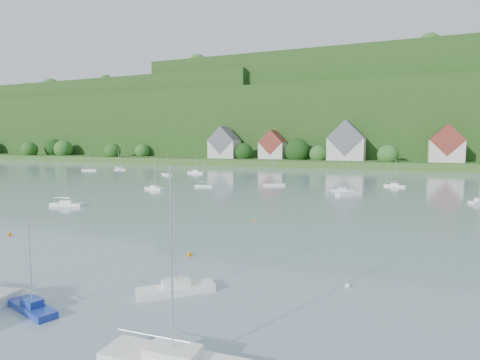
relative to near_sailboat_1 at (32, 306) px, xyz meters
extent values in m
cube|color=#2A551F|center=(-5.59, 177.84, 1.11)|extent=(600.00, 60.00, 3.00)
cube|color=#1B3A12|center=(-5.59, 252.84, 19.61)|extent=(620.00, 160.00, 40.00)
cube|color=#1B3A12|center=(-155.59, 237.84, 23.61)|extent=(200.00, 120.00, 52.00)
cube|color=#1B3A12|center=(4.41, 247.84, 27.61)|extent=(240.00, 130.00, 60.00)
sphere|color=#2A5F23|center=(-167.81, 164.85, 6.25)|extent=(11.19, 11.19, 11.19)
sphere|color=#2A5F23|center=(-113.67, 169.32, 5.41)|extent=(8.61, 8.61, 8.61)
sphere|color=#194615|center=(-125.35, 158.31, 5.55)|extent=(9.03, 9.03, 9.03)
sphere|color=#2A5F23|center=(-12.38, 161.72, 5.27)|extent=(8.19, 8.19, 8.19)
sphere|color=#2A5F23|center=(-57.55, 163.91, 4.72)|extent=(6.49, 6.49, 6.49)
sphere|color=#2A5F23|center=(41.26, 169.92, 6.57)|extent=(12.16, 12.16, 12.16)
sphere|color=#2A5F23|center=(17.40, 157.77, 5.45)|extent=(8.73, 8.73, 8.73)
sphere|color=black|center=(-49.46, 163.70, 5.64)|extent=(9.32, 9.32, 9.32)
sphere|color=black|center=(-176.04, 171.18, 5.70)|extent=(9.50, 9.50, 9.50)
sphere|color=black|center=(-180.21, 169.71, 6.48)|extent=(11.91, 11.91, 11.91)
sphere|color=#194615|center=(-187.61, 157.65, 5.83)|extent=(9.91, 9.91, 9.91)
sphere|color=black|center=(-22.59, 164.20, 6.49)|extent=(11.92, 11.92, 11.92)
sphere|color=#2A5F23|center=(-125.30, 206.38, 51.45)|extent=(10.52, 10.52, 10.52)
sphere|color=#2A5F23|center=(-228.60, 214.19, 52.02)|extent=(13.75, 13.75, 13.75)
sphere|color=#194615|center=(-89.86, 240.98, 51.41)|extent=(10.29, 10.29, 10.29)
sphere|color=black|center=(-195.95, 235.85, 51.42)|extent=(10.31, 10.31, 10.31)
sphere|color=black|center=(-180.77, 211.19, 51.04)|extent=(8.14, 8.14, 8.14)
sphere|color=#2A5F23|center=(-183.15, 240.43, 50.86)|extent=(7.15, 7.15, 7.15)
sphere|color=black|center=(-249.27, 235.87, 51.65)|extent=(11.66, 11.66, 11.66)
sphere|color=black|center=(-73.75, 229.22, 50.87)|extent=(7.18, 7.18, 7.18)
sphere|color=#2A5F23|center=(-163.56, 199.53, 51.17)|extent=(8.89, 8.89, 8.89)
sphere|color=#194615|center=(-240.10, 202.84, 50.97)|extent=(7.77, 7.77, 7.77)
sphere|color=black|center=(-198.90, 231.79, 51.36)|extent=(9.97, 9.97, 9.97)
sphere|color=#194615|center=(33.91, 232.87, 59.86)|extent=(12.83, 12.83, 12.83)
sphere|color=#2A5F23|center=(-45.51, 220.02, 59.04)|extent=(8.18, 8.18, 8.18)
sphere|color=#194615|center=(-4.48, 257.49, 59.84)|extent=(12.73, 12.73, 12.73)
sphere|color=#194615|center=(55.13, 252.73, 60.18)|extent=(14.65, 14.65, 14.65)
sphere|color=#2A5F23|center=(33.67, 209.13, 59.70)|extent=(11.95, 11.95, 11.95)
sphere|color=#2A5F23|center=(-52.73, 252.13, 58.85)|extent=(7.07, 7.07, 7.07)
sphere|color=black|center=(-9.06, 221.15, 59.05)|extent=(8.21, 8.21, 8.21)
sphere|color=#2A5F23|center=(-28.41, 244.94, 59.75)|extent=(12.24, 12.24, 12.24)
sphere|color=#2A5F23|center=(-101.09, 213.74, 60.00)|extent=(13.65, 13.65, 13.65)
sphere|color=#194615|center=(-45.56, 239.98, 41.71)|extent=(12.01, 12.01, 12.01)
sphere|color=black|center=(-9.29, 250.05, 42.36)|extent=(15.72, 15.72, 15.72)
sphere|color=#194615|center=(5.30, 245.76, 41.46)|extent=(10.54, 10.54, 10.54)
sphere|color=#194615|center=(-198.89, 276.46, 41.04)|extent=(8.18, 8.18, 8.18)
sphere|color=black|center=(-181.50, 267.43, 41.14)|extent=(8.74, 8.74, 8.74)
sphere|color=black|center=(-197.35, 246.35, 42.30)|extent=(15.38, 15.38, 15.38)
cube|color=silver|center=(-60.59, 164.84, 7.11)|extent=(14.00, 10.00, 9.00)
cube|color=slate|center=(-60.59, 164.84, 11.61)|extent=(14.00, 10.40, 14.00)
cube|color=silver|center=(-35.59, 166.84, 6.61)|extent=(12.00, 9.00, 8.00)
cube|color=maroon|center=(-35.59, 166.84, 10.61)|extent=(12.00, 9.36, 12.00)
cube|color=silver|center=(-0.59, 165.84, 7.61)|extent=(16.00, 11.00, 10.00)
cube|color=slate|center=(-0.59, 165.84, 12.61)|extent=(16.00, 11.44, 16.00)
cube|color=silver|center=(39.41, 163.84, 7.11)|extent=(13.00, 10.00, 9.00)
cube|color=maroon|center=(39.41, 163.84, 11.61)|extent=(13.00, 10.40, 13.00)
cube|color=#1D349A|center=(0.00, 0.00, -0.15)|extent=(4.86, 2.62, 0.47)
cube|color=#1D349A|center=(0.00, 0.00, 0.33)|extent=(1.83, 1.36, 0.50)
cylinder|color=silver|center=(0.00, 0.00, 3.00)|extent=(0.10, 0.10, 5.85)
cylinder|color=silver|center=(-0.67, 0.20, 0.98)|extent=(2.48, 0.83, 0.08)
cube|color=white|center=(7.32, 6.53, -0.09)|extent=(5.38, 5.25, 0.59)
cube|color=white|center=(7.32, 6.53, 0.45)|extent=(2.28, 2.25, 0.50)
cylinder|color=silver|center=(7.32, 6.53, 3.87)|extent=(0.10, 0.10, 7.34)
cylinder|color=silver|center=(6.69, 5.92, 1.10)|extent=(2.39, 2.29, 0.08)
cube|color=white|center=(12.62, -2.42, 0.63)|extent=(2.76, 1.63, 0.50)
cylinder|color=silver|center=(12.62, -2.42, 5.19)|extent=(0.10, 0.10, 9.62)
cylinder|color=silver|center=(11.47, -2.47, 1.28)|extent=(4.23, 0.27, 0.08)
cube|color=white|center=(-32.20, 34.53, -0.09)|extent=(6.15, 2.98, 0.59)
cube|color=white|center=(-32.20, 34.53, 0.46)|extent=(2.29, 1.61, 0.50)
cylinder|color=silver|center=(-32.20, 34.53, 3.91)|extent=(0.10, 0.10, 7.41)
cylinder|color=silver|center=(-33.06, 34.32, 1.11)|extent=(3.19, 0.83, 0.08)
sphere|color=silver|center=(19.29, 12.83, -0.39)|extent=(0.45, 0.45, 0.45)
sphere|color=orange|center=(3.28, 15.68, -0.39)|extent=(0.50, 0.50, 0.50)
sphere|color=orange|center=(3.54, 34.51, -0.39)|extent=(0.38, 0.38, 0.38)
sphere|color=orange|center=(-21.45, 14.89, -0.39)|extent=(0.49, 0.49, 0.49)
cube|color=white|center=(12.53, 68.58, -0.09)|extent=(5.21, 5.52, 0.59)
cylinder|color=silver|center=(12.53, 68.58, 3.91)|extent=(0.10, 0.10, 7.42)
cylinder|color=silver|center=(11.94, 67.92, 1.11)|extent=(2.24, 2.48, 0.08)
cube|color=white|center=(-45.34, 106.91, -0.06)|extent=(6.63, 2.61, 0.65)
cube|color=white|center=(-45.34, 106.91, 0.51)|extent=(2.40, 1.54, 0.50)
cylinder|color=silver|center=(-45.34, 106.91, 4.29)|extent=(0.10, 0.10, 8.06)
cylinder|color=silver|center=(-46.30, 107.03, 1.16)|extent=(3.53, 0.53, 0.08)
cube|color=white|center=(-81.48, 110.28, -0.15)|extent=(4.88, 3.06, 0.47)
cylinder|color=silver|center=(-81.48, 110.28, 3.04)|extent=(0.10, 0.10, 5.92)
cylinder|color=silver|center=(-82.14, 110.01, 0.99)|extent=(2.43, 1.09, 0.08)
cube|color=white|center=(36.61, 66.39, -0.15)|extent=(4.12, 4.36, 0.47)
cube|color=white|center=(36.61, 66.39, 0.33)|extent=(1.78, 1.83, 0.50)
cylinder|color=silver|center=(36.61, 66.39, 3.01)|extent=(0.10, 0.10, 5.86)
cylinder|color=silver|center=(36.14, 65.87, 0.98)|extent=(1.79, 1.97, 0.08)
cube|color=white|center=(-23.49, 70.70, -0.15)|extent=(4.80, 2.07, 0.46)
cylinder|color=silver|center=(-23.49, 70.70, 2.98)|extent=(0.10, 0.10, 5.81)
cylinder|color=silver|center=(-24.18, 70.58, 0.98)|extent=(2.53, 0.51, 0.08)
cube|color=white|center=(-7.66, 79.49, -0.11)|extent=(5.63, 4.10, 0.56)
cylinder|color=silver|center=(-7.66, 79.49, 3.66)|extent=(0.10, 0.10, 6.98)
cylinder|color=silver|center=(-8.39, 79.08, 1.07)|extent=(2.72, 1.57, 0.08)
cube|color=white|center=(10.48, 73.90, -0.13)|extent=(5.31, 3.06, 0.51)
cube|color=white|center=(10.48, 73.90, 0.38)|extent=(2.03, 1.54, 0.50)
cylinder|color=silver|center=(10.48, 73.90, 3.33)|extent=(0.10, 0.10, 6.41)
cylinder|color=silver|center=(9.75, 73.64, 1.03)|extent=(2.68, 1.01, 0.08)
cube|color=white|center=(-90.69, 103.28, -0.09)|extent=(6.14, 3.46, 0.59)
cylinder|color=silver|center=(-90.69, 103.28, 3.91)|extent=(0.10, 0.10, 7.40)
cylinder|color=silver|center=(-91.53, 102.99, 1.10)|extent=(3.11, 1.12, 0.08)
cube|color=white|center=(-31.34, 60.64, -0.09)|extent=(6.08, 3.31, 0.59)
cube|color=white|center=(-31.34, 60.64, 0.45)|extent=(2.30, 1.71, 0.50)
cylinder|color=silver|center=(-31.34, 60.64, 3.86)|extent=(0.10, 0.10, 7.32)
cylinder|color=silver|center=(-32.18, 60.90, 1.10)|extent=(3.10, 1.04, 0.08)
cube|color=white|center=(21.51, 88.75, -0.13)|extent=(5.39, 2.78, 0.52)
cube|color=white|center=(21.51, 88.75, 0.38)|extent=(2.02, 1.46, 0.50)
cylinder|color=silver|center=(21.51, 88.75, 3.37)|extent=(0.10, 0.10, 6.48)
cylinder|color=silver|center=(20.76, 88.96, 1.03)|extent=(2.77, 0.84, 0.08)
cube|color=white|center=(-88.76, 118.36, -0.07)|extent=(5.93, 5.48, 0.63)
cylinder|color=silver|center=(-88.76, 118.36, 4.19)|extent=(0.10, 0.10, 7.90)
cylinder|color=silver|center=(-89.48, 118.98, 1.14)|extent=(2.68, 2.34, 0.08)
cube|color=white|center=(-51.11, 96.90, -0.11)|extent=(5.53, 4.34, 0.56)
cylinder|color=silver|center=(-51.11, 96.90, 3.66)|extent=(0.10, 0.10, 6.97)
cylinder|color=silver|center=(-51.82, 97.35, 1.07)|extent=(2.62, 1.73, 0.08)
camera|label=1|loc=(22.94, -18.83, 11.20)|focal=29.81mm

